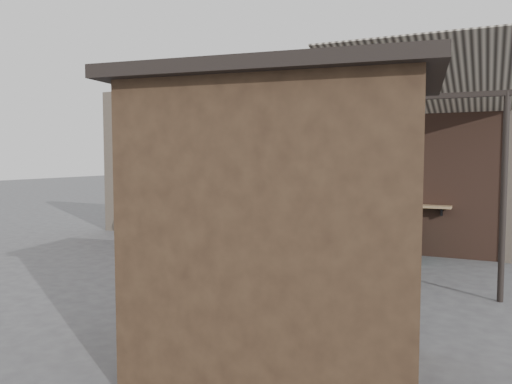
# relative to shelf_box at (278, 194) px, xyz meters

# --- Properties ---
(ground) EXTENTS (70.00, 70.00, 0.00)m
(ground) POSITION_rel_shelf_box_xyz_m (-0.09, -2.30, -1.26)
(ground) COLOR #474749
(ground) RESTS_ON ground
(brick_wall) EXTENTS (10.00, 0.40, 4.00)m
(brick_wall) POSITION_rel_shelf_box_xyz_m (-0.09, 0.40, 0.74)
(brick_wall) COLOR brown
(brick_wall) RESTS_ON ground
(pier_left) EXTENTS (0.50, 0.50, 4.00)m
(pier_left) POSITION_rel_shelf_box_xyz_m (-5.29, 0.40, 0.74)
(pier_left) COLOR #4C4238
(pier_left) RESTS_ON ground
(eating_counter) EXTENTS (8.00, 0.32, 0.05)m
(eating_counter) POSITION_rel_shelf_box_xyz_m (-0.09, 0.03, -0.16)
(eating_counter) COLOR #9E7A51
(eating_counter) RESTS_ON brick_wall
(shelf_box) EXTENTS (0.56, 0.31, 0.26)m
(shelf_box) POSITION_rel_shelf_box_xyz_m (0.00, 0.00, 0.00)
(shelf_box) COLOR white
(shelf_box) RESTS_ON eating_counter
(tapestry_redgold) EXTENTS (1.50, 0.02, 2.00)m
(tapestry_redgold) POSITION_rel_shelf_box_xyz_m (-3.69, 0.18, 1.74)
(tapestry_redgold) COLOR maroon
(tapestry_redgold) RESTS_ON brick_wall
(tapestry_sun) EXTENTS (1.50, 0.02, 2.00)m
(tapestry_sun) POSITION_rel_shelf_box_xyz_m (-1.79, 0.18, 1.74)
(tapestry_sun) COLOR #C5590B
(tapestry_sun) RESTS_ON brick_wall
(tapestry_orange) EXTENTS (1.50, 0.02, 2.00)m
(tapestry_orange) POSITION_rel_shelf_box_xyz_m (0.21, 0.18, 1.74)
(tapestry_orange) COLOR #B72D16
(tapestry_orange) RESTS_ON brick_wall
(tapestry_multi) EXTENTS (1.50, 0.02, 2.00)m
(tapestry_multi) POSITION_rel_shelf_box_xyz_m (2.21, 0.18, 1.74)
(tapestry_multi) COLOR teal
(tapestry_multi) RESTS_ON brick_wall
(hang_rail) EXTENTS (9.50, 0.06, 0.06)m
(hang_rail) POSITION_rel_shelf_box_xyz_m (-0.09, 0.17, 2.72)
(hang_rail) COLOR black
(hang_rail) RESTS_ON brick_wall
(scooter_stool_0) EXTENTS (0.40, 0.88, 0.84)m
(scooter_stool_0) POSITION_rel_shelf_box_xyz_m (-2.55, -0.30, -0.84)
(scooter_stool_0) COLOR black
(scooter_stool_0) RESTS_ON ground
(scooter_stool_1) EXTENTS (0.36, 0.79, 0.75)m
(scooter_stool_1) POSITION_rel_shelf_box_xyz_m (-1.97, -0.32, -0.88)
(scooter_stool_1) COLOR #121C46
(scooter_stool_1) RESTS_ON ground
(scooter_stool_2) EXTENTS (0.35, 0.77, 0.73)m
(scooter_stool_2) POSITION_rel_shelf_box_xyz_m (-1.46, -0.35, -0.89)
(scooter_stool_2) COLOR navy
(scooter_stool_2) RESTS_ON ground
(scooter_stool_3) EXTENTS (0.35, 0.78, 0.74)m
(scooter_stool_3) POSITION_rel_shelf_box_xyz_m (-0.89, -0.35, -0.89)
(scooter_stool_3) COLOR #96420D
(scooter_stool_3) RESTS_ON ground
(scooter_stool_4) EXTENTS (0.33, 0.74, 0.70)m
(scooter_stool_4) POSITION_rel_shelf_box_xyz_m (-0.27, -0.27, -0.91)
(scooter_stool_4) COLOR black
(scooter_stool_4) RESTS_ON ground
(scooter_stool_5) EXTENTS (0.32, 0.72, 0.68)m
(scooter_stool_5) POSITION_rel_shelf_box_xyz_m (0.28, -0.27, -0.92)
(scooter_stool_5) COLOR #0F4E24
(scooter_stool_5) RESTS_ON ground
(scooter_stool_6) EXTENTS (0.38, 0.84, 0.80)m
(scooter_stool_6) POSITION_rel_shelf_box_xyz_m (0.82, -0.28, -0.86)
(scooter_stool_6) COLOR maroon
(scooter_stool_6) RESTS_ON ground
(scooter_stool_7) EXTENTS (0.37, 0.83, 0.78)m
(scooter_stool_7) POSITION_rel_shelf_box_xyz_m (1.39, -0.29, -0.86)
(scooter_stool_7) COLOR #18164E
(scooter_stool_7) RESTS_ON ground
(scooter_stool_8) EXTENTS (0.34, 0.77, 0.73)m
(scooter_stool_8) POSITION_rel_shelf_box_xyz_m (1.97, -0.32, -0.89)
(scooter_stool_8) COLOR maroon
(scooter_stool_8) RESTS_ON ground
(scooter_stool_9) EXTENTS (0.39, 0.88, 0.83)m
(scooter_stool_9) POSITION_rel_shelf_box_xyz_m (2.56, -0.29, -0.84)
(scooter_stool_9) COLOR #0C5511
(scooter_stool_9) RESTS_ON ground
(scooter_stool_10) EXTENTS (0.36, 0.79, 0.75)m
(scooter_stool_10) POSITION_rel_shelf_box_xyz_m (3.10, -0.34, -0.88)
(scooter_stool_10) COLOR #1B6F5D
(scooter_stool_10) RESTS_ON ground
(diner_left) EXTENTS (0.64, 0.48, 1.60)m
(diner_left) POSITION_rel_shelf_box_xyz_m (-3.58, -0.69, -0.46)
(diner_left) COLOR #7B91B3
(diner_left) RESTS_ON ground
(diner_right) EXTENTS (0.93, 0.81, 1.62)m
(diner_right) POSITION_rel_shelf_box_xyz_m (-1.20, -0.90, -0.45)
(diner_right) COLOR #32272B
(diner_right) RESTS_ON ground
(shopper_navy) EXTENTS (0.97, 0.55, 1.56)m
(shopper_navy) POSITION_rel_shelf_box_xyz_m (2.77, -1.95, -0.48)
(shopper_navy) COLOR black
(shopper_navy) RESTS_ON ground
(shopper_grey) EXTENTS (1.11, 0.65, 1.69)m
(shopper_grey) POSITION_rel_shelf_box_xyz_m (3.05, -2.98, -0.41)
(shopper_grey) COLOR slate
(shopper_grey) RESTS_ON ground
(shopper_tan) EXTENTS (0.89, 0.72, 1.58)m
(shopper_tan) POSITION_rel_shelf_box_xyz_m (2.28, -1.79, -0.47)
(shopper_tan) COLOR #96795F
(shopper_tan) RESTS_ON ground
(market_stall) EXTENTS (2.84, 2.27, 2.83)m
(market_stall) POSITION_rel_shelf_box_xyz_m (2.78, -6.46, 0.16)
(market_stall) COLOR black
(market_stall) RESTS_ON ground
(stall_roof) EXTENTS (3.18, 2.60, 0.12)m
(stall_roof) POSITION_rel_shelf_box_xyz_m (2.78, -6.46, 1.64)
(stall_roof) COLOR black
(stall_roof) RESTS_ON market_stall
(stall_sign) EXTENTS (1.20, 0.19, 0.50)m
(stall_sign) POSITION_rel_shelf_box_xyz_m (2.66, -5.46, 0.80)
(stall_sign) COLOR gold
(stall_sign) RESTS_ON market_stall
(stall_shelf) EXTENTS (2.17, 0.37, 0.06)m
(stall_shelf) POSITION_rel_shelf_box_xyz_m (2.66, -5.46, -0.22)
(stall_shelf) COLOR #473321
(stall_shelf) RESTS_ON market_stall
(awning_canvas) EXTENTS (3.20, 3.28, 0.97)m
(awning_canvas) POSITION_rel_shelf_box_xyz_m (3.41, -1.40, 2.29)
(awning_canvas) COLOR beige
(awning_canvas) RESTS_ON brick_wall
(awning_ledger) EXTENTS (3.30, 0.08, 0.12)m
(awning_ledger) POSITION_rel_shelf_box_xyz_m (3.41, 0.19, 2.69)
(awning_ledger) COLOR #33261C
(awning_ledger) RESTS_ON brick_wall
(awning_header) EXTENTS (3.00, 0.08, 0.08)m
(awning_header) POSITION_rel_shelf_box_xyz_m (3.41, -2.90, 1.82)
(awning_header) COLOR black
(awning_header) RESTS_ON awning_post_left
(awning_post_left) EXTENTS (0.09, 0.09, 3.10)m
(awning_post_left) POSITION_rel_shelf_box_xyz_m (2.01, -2.90, 0.29)
(awning_post_left) COLOR black
(awning_post_left) RESTS_ON ground
(awning_post_right) EXTENTS (0.09, 0.09, 3.10)m
(awning_post_right) POSITION_rel_shelf_box_xyz_m (4.81, -2.90, 0.29)
(awning_post_right) COLOR black
(awning_post_right) RESTS_ON ground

